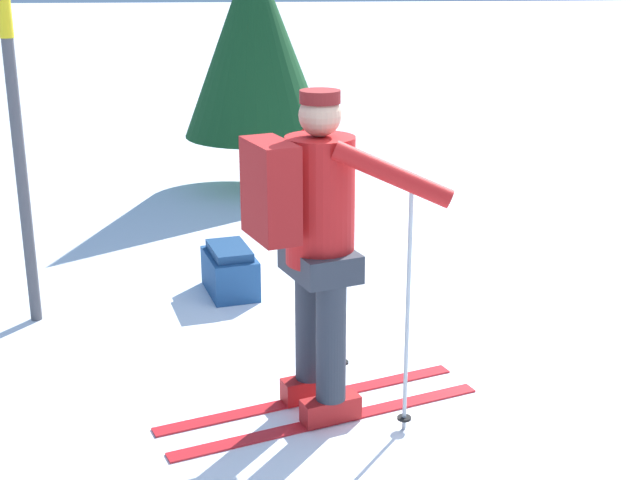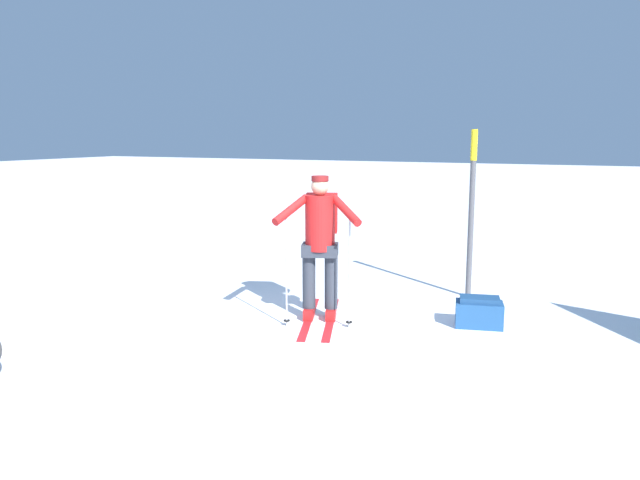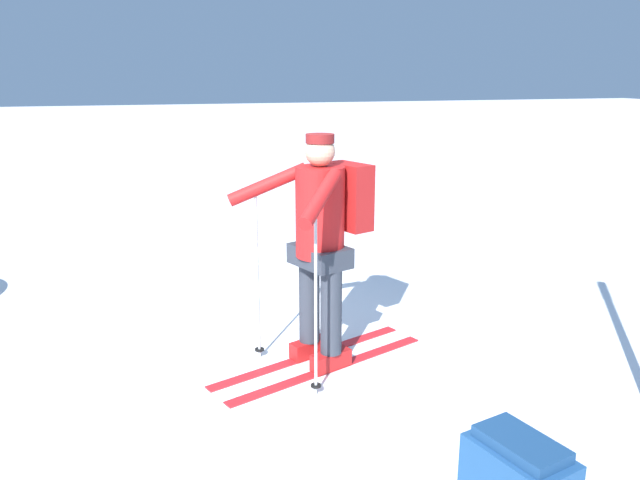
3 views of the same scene
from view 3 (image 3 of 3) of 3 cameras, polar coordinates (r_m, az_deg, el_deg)
The scene contains 3 objects.
ground_plane at distance 4.50m, azimuth -7.85°, elevation -12.18°, with size 80.00×80.00×0.00m, color white.
skier at distance 4.32m, azimuth 0.29°, elevation 0.50°, with size 1.06×1.71×1.66m.
dropped_backpack at distance 3.40m, azimuth 17.71°, elevation -19.43°, with size 0.57×0.42×0.34m.
Camera 3 is at (-3.96, 0.60, 2.05)m, focal length 35.00 mm.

